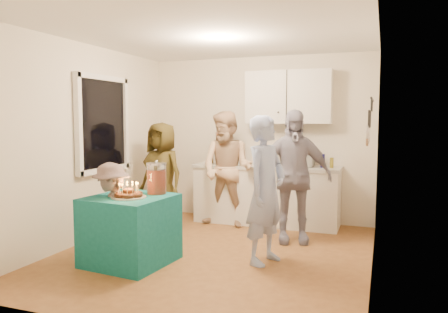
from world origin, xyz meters
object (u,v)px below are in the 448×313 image
(party_table, at_px, (130,230))
(woman_back_center, at_px, (227,169))
(woman_back_left, at_px, (162,175))
(woman_back_right, at_px, (292,176))
(microwave, at_px, (296,157))
(child_near_left, at_px, (112,214))
(punch_jar, at_px, (157,179))
(counter, at_px, (266,196))
(man_birthday, at_px, (266,190))

(party_table, relative_size, woman_back_center, 0.49)
(woman_back_left, bearing_deg, party_table, -58.35)
(woman_back_right, bearing_deg, microwave, 80.16)
(woman_back_left, height_order, child_near_left, woman_back_left)
(woman_back_left, height_order, woman_back_center, woman_back_center)
(woman_back_center, distance_m, child_near_left, 2.18)
(child_near_left, bearing_deg, punch_jar, 78.25)
(party_table, distance_m, woman_back_center, 2.07)
(party_table, xyz_separation_m, woman_back_center, (0.46, 1.95, 0.49))
(counter, relative_size, man_birthday, 1.32)
(counter, distance_m, party_table, 2.52)
(man_birthday, bearing_deg, woman_back_right, 10.44)
(microwave, distance_m, child_near_left, 2.95)
(microwave, xyz_separation_m, woman_back_left, (-1.89, -0.69, -0.27))
(party_table, distance_m, man_birthday, 1.59)
(man_birthday, relative_size, child_near_left, 1.45)
(punch_jar, bearing_deg, counter, 69.82)
(microwave, height_order, party_table, microwave)
(counter, distance_m, woman_back_center, 0.76)
(woman_back_center, bearing_deg, woman_back_left, -152.71)
(party_table, bearing_deg, microwave, 58.49)
(microwave, height_order, woman_back_center, woman_back_center)
(woman_back_left, bearing_deg, woman_back_center, 34.78)
(counter, xyz_separation_m, child_near_left, (-1.13, -2.44, 0.14))
(party_table, bearing_deg, woman_back_center, 76.75)
(woman_back_right, bearing_deg, party_table, -153.66)
(woman_back_center, bearing_deg, counter, 44.33)
(counter, bearing_deg, woman_back_left, -154.22)
(microwave, relative_size, child_near_left, 0.45)
(counter, bearing_deg, child_near_left, -114.87)
(punch_jar, bearing_deg, woman_back_right, 42.41)
(counter, bearing_deg, party_table, -112.57)
(counter, xyz_separation_m, woman_back_center, (-0.51, -0.37, 0.44))
(party_table, height_order, child_near_left, child_near_left)
(man_birthday, height_order, woman_back_right, woman_back_right)
(microwave, distance_m, party_table, 2.81)
(microwave, height_order, punch_jar, microwave)
(punch_jar, xyz_separation_m, woman_back_left, (-0.67, 1.38, -0.15))
(woman_back_left, height_order, woman_back_right, woman_back_right)
(woman_back_center, xyz_separation_m, child_near_left, (-0.62, -2.07, -0.30))
(counter, height_order, child_near_left, child_near_left)
(punch_jar, distance_m, woman_back_right, 1.81)
(microwave, bearing_deg, punch_jar, -122.80)
(counter, distance_m, man_birthday, 1.88)
(woman_back_center, bearing_deg, punch_jar, -90.43)
(punch_jar, bearing_deg, child_near_left, -135.40)
(party_table, relative_size, woman_back_right, 0.49)
(woman_back_right, bearing_deg, punch_jar, -154.94)
(man_birthday, distance_m, woman_back_right, 0.93)
(party_table, relative_size, punch_jar, 2.50)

